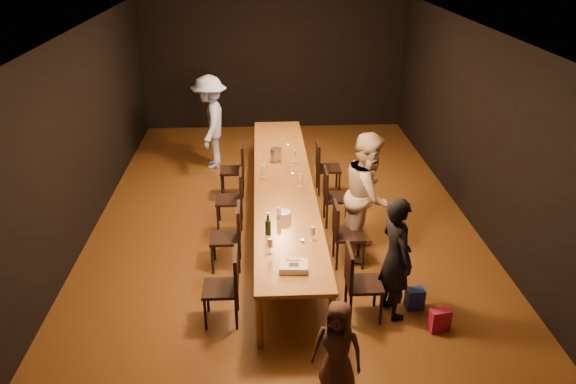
{
  "coord_description": "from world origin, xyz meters",
  "views": [
    {
      "loc": [
        -0.35,
        -7.93,
        4.25
      ],
      "look_at": [
        0.02,
        -0.93,
        1.0
      ],
      "focal_mm": 35.0,
      "sensor_mm": 36.0,
      "label": 1
    }
  ],
  "objects_px": {
    "chair_left_0": "(221,288)",
    "chair_left_1": "(226,237)",
    "ice_bucket": "(276,154)",
    "chair_right_1": "(349,234)",
    "chair_left_3": "(232,170)",
    "woman_tan": "(368,195)",
    "chair_right_3": "(328,168)",
    "child": "(338,348)",
    "woman_birthday": "(396,258)",
    "chair_left_2": "(229,199)",
    "table": "(284,184)",
    "man_blue": "(210,122)",
    "plate_stack": "(284,215)",
    "champagne_bottle": "(268,224)",
    "chair_right_0": "(364,283)",
    "chair_right_2": "(337,197)",
    "birthday_cake": "(294,266)"
  },
  "relations": [
    {
      "from": "chair_right_2",
      "to": "birthday_cake",
      "type": "height_order",
      "value": "chair_right_2"
    },
    {
      "from": "ice_bucket",
      "to": "chair_right_1",
      "type": "bearing_deg",
      "value": -65.88
    },
    {
      "from": "chair_left_2",
      "to": "child",
      "type": "relative_size",
      "value": 0.89
    },
    {
      "from": "chair_right_3",
      "to": "woman_tan",
      "type": "height_order",
      "value": "woman_tan"
    },
    {
      "from": "chair_right_3",
      "to": "chair_left_3",
      "type": "distance_m",
      "value": 1.7
    },
    {
      "from": "chair_left_1",
      "to": "child",
      "type": "height_order",
      "value": "child"
    },
    {
      "from": "ice_bucket",
      "to": "woman_birthday",
      "type": "bearing_deg",
      "value": -68.11
    },
    {
      "from": "chair_left_0",
      "to": "chair_left_2",
      "type": "bearing_deg",
      "value": 0.0
    },
    {
      "from": "chair_right_2",
      "to": "birthday_cake",
      "type": "xyz_separation_m",
      "value": [
        -0.85,
        -2.49,
        0.32
      ]
    },
    {
      "from": "chair_right_1",
      "to": "birthday_cake",
      "type": "xyz_separation_m",
      "value": [
        -0.85,
        -1.29,
        0.32
      ]
    },
    {
      "from": "table",
      "to": "chair_right_3",
      "type": "xyz_separation_m",
      "value": [
        0.85,
        1.2,
        -0.24
      ]
    },
    {
      "from": "chair_right_3",
      "to": "champagne_bottle",
      "type": "relative_size",
      "value": 3.01
    },
    {
      "from": "chair_right_1",
      "to": "chair_left_1",
      "type": "relative_size",
      "value": 1.0
    },
    {
      "from": "chair_left_0",
      "to": "chair_left_1",
      "type": "distance_m",
      "value": 1.2
    },
    {
      "from": "man_blue",
      "to": "birthday_cake",
      "type": "height_order",
      "value": "man_blue"
    },
    {
      "from": "chair_left_0",
      "to": "woman_tan",
      "type": "xyz_separation_m",
      "value": [
        2.0,
        1.51,
        0.44
      ]
    },
    {
      "from": "woman_birthday",
      "to": "child",
      "type": "bearing_deg",
      "value": 129.38
    },
    {
      "from": "woman_tan",
      "to": "champagne_bottle",
      "type": "xyz_separation_m",
      "value": [
        -1.42,
        -0.77,
        -0.0
      ]
    },
    {
      "from": "chair_left_0",
      "to": "man_blue",
      "type": "relative_size",
      "value": 0.51
    },
    {
      "from": "woman_birthday",
      "to": "man_blue",
      "type": "xyz_separation_m",
      "value": [
        -2.52,
        4.89,
        0.13
      ]
    },
    {
      "from": "plate_stack",
      "to": "woman_tan",
      "type": "bearing_deg",
      "value": 16.82
    },
    {
      "from": "chair_left_0",
      "to": "woman_birthday",
      "type": "bearing_deg",
      "value": -88.65
    },
    {
      "from": "chair_right_2",
      "to": "woman_tan",
      "type": "height_order",
      "value": "woman_tan"
    },
    {
      "from": "ice_bucket",
      "to": "child",
      "type": "bearing_deg",
      "value": -84.16
    },
    {
      "from": "chair_right_2",
      "to": "birthday_cake",
      "type": "relative_size",
      "value": 2.69
    },
    {
      "from": "chair_right_3",
      "to": "child",
      "type": "height_order",
      "value": "child"
    },
    {
      "from": "woman_birthday",
      "to": "plate_stack",
      "type": "distance_m",
      "value": 1.68
    },
    {
      "from": "chair_right_1",
      "to": "chair_left_3",
      "type": "distance_m",
      "value": 2.94
    },
    {
      "from": "chair_right_0",
      "to": "ice_bucket",
      "type": "relative_size",
      "value": 4.38
    },
    {
      "from": "chair_right_2",
      "to": "champagne_bottle",
      "type": "height_order",
      "value": "champagne_bottle"
    },
    {
      "from": "chair_right_2",
      "to": "ice_bucket",
      "type": "relative_size",
      "value": 4.38
    },
    {
      "from": "chair_right_1",
      "to": "chair_right_2",
      "type": "xyz_separation_m",
      "value": [
        0.0,
        1.2,
        0.0
      ]
    },
    {
      "from": "chair_left_0",
      "to": "champagne_bottle",
      "type": "distance_m",
      "value": 1.03
    },
    {
      "from": "chair_right_3",
      "to": "child",
      "type": "bearing_deg",
      "value": -5.71
    },
    {
      "from": "chair_left_0",
      "to": "plate_stack",
      "type": "distance_m",
      "value": 1.44
    },
    {
      "from": "table",
      "to": "plate_stack",
      "type": "relative_size",
      "value": 30.58
    },
    {
      "from": "chair_left_2",
      "to": "woman_tan",
      "type": "height_order",
      "value": "woman_tan"
    },
    {
      "from": "chair_left_1",
      "to": "plate_stack",
      "type": "relative_size",
      "value": 4.74
    },
    {
      "from": "chair_left_3",
      "to": "champagne_bottle",
      "type": "height_order",
      "value": "champagne_bottle"
    },
    {
      "from": "chair_right_0",
      "to": "champagne_bottle",
      "type": "relative_size",
      "value": 3.01
    },
    {
      "from": "chair_right_1",
      "to": "child",
      "type": "relative_size",
      "value": 0.89
    },
    {
      "from": "table",
      "to": "man_blue",
      "type": "xyz_separation_m",
      "value": [
        -1.3,
        2.54,
        0.21
      ]
    },
    {
      "from": "champagne_bottle",
      "to": "woman_tan",
      "type": "bearing_deg",
      "value": 28.49
    },
    {
      "from": "woman_birthday",
      "to": "plate_stack",
      "type": "xyz_separation_m",
      "value": [
        -1.27,
        1.1,
        0.03
      ]
    },
    {
      "from": "table",
      "to": "woman_birthday",
      "type": "bearing_deg",
      "value": -62.64
    },
    {
      "from": "chair_left_0",
      "to": "champagne_bottle",
      "type": "relative_size",
      "value": 3.01
    },
    {
      "from": "chair_right_0",
      "to": "woman_tan",
      "type": "bearing_deg",
      "value": 168.75
    },
    {
      "from": "woman_tan",
      "to": "chair_right_0",
      "type": "bearing_deg",
      "value": -170.32
    },
    {
      "from": "chair_left_1",
      "to": "birthday_cake",
      "type": "bearing_deg",
      "value": -146.54
    },
    {
      "from": "chair_right_2",
      "to": "chair_left_0",
      "type": "bearing_deg",
      "value": -35.31
    }
  ]
}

